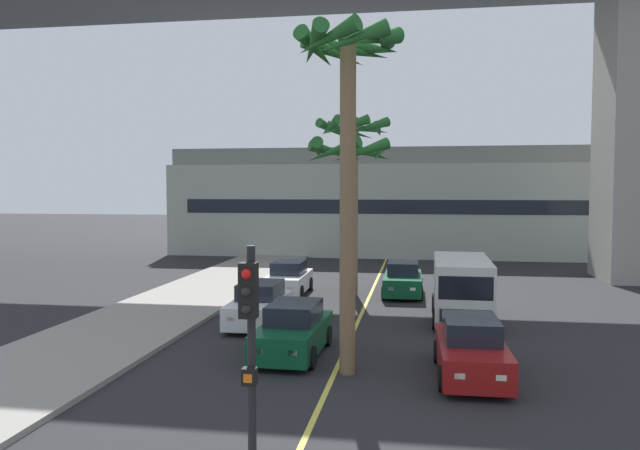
# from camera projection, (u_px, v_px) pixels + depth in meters

# --- Properties ---
(sidewalk_left) EXTENTS (4.80, 80.00, 0.15)m
(sidewalk_left) POSITION_uv_depth(u_px,v_px,m) (52.00, 362.00, 17.32)
(sidewalk_left) COLOR gray
(sidewalk_left) RESTS_ON ground
(lane_stripe_center) EXTENTS (0.14, 56.00, 0.01)m
(lane_stripe_center) POSITION_uv_depth(u_px,v_px,m) (361.00, 316.00, 23.94)
(lane_stripe_center) COLOR #DBCC4C
(lane_stripe_center) RESTS_ON ground
(pier_building_backdrop) EXTENTS (32.59, 8.04, 7.92)m
(pier_building_backdrop) POSITION_uv_depth(u_px,v_px,m) (389.00, 203.00, 46.82)
(pier_building_backdrop) COLOR #ADB2A8
(pier_building_backdrop) RESTS_ON ground
(car_queue_front) EXTENTS (1.88, 4.12, 1.56)m
(car_queue_front) POSITION_uv_depth(u_px,v_px,m) (288.00, 279.00, 28.81)
(car_queue_front) COLOR white
(car_queue_front) RESTS_ON ground
(car_queue_second) EXTENTS (1.85, 4.11, 1.56)m
(car_queue_second) POSITION_uv_depth(u_px,v_px,m) (403.00, 280.00, 28.56)
(car_queue_second) COLOR #0C4728
(car_queue_second) RESTS_ON ground
(car_queue_third) EXTENTS (1.89, 4.13, 1.56)m
(car_queue_third) POSITION_uv_depth(u_px,v_px,m) (471.00, 350.00, 16.18)
(car_queue_third) COLOR maroon
(car_queue_third) RESTS_ON ground
(car_queue_fourth) EXTENTS (1.93, 4.15, 1.56)m
(car_queue_fourth) POSITION_uv_depth(u_px,v_px,m) (293.00, 331.00, 18.31)
(car_queue_fourth) COLOR #0C4728
(car_queue_fourth) RESTS_ON ground
(car_queue_fifth) EXTENTS (1.87, 4.12, 1.56)m
(car_queue_fifth) POSITION_uv_depth(u_px,v_px,m) (260.00, 305.00, 22.34)
(car_queue_fifth) COLOR white
(car_queue_fifth) RESTS_ON ground
(delivery_van) EXTENTS (2.22, 5.28, 2.36)m
(delivery_van) POSITION_uv_depth(u_px,v_px,m) (462.00, 287.00, 22.93)
(delivery_van) COLOR silver
(delivery_van) RESTS_ON ground
(traffic_light_median_near) EXTENTS (0.24, 0.37, 4.20)m
(traffic_light_median_near) POSITION_uv_depth(u_px,v_px,m) (250.00, 353.00, 8.45)
(traffic_light_median_near) COLOR black
(traffic_light_median_near) RESTS_ON ground
(palm_tree_near_median) EXTENTS (2.92, 2.94, 9.30)m
(palm_tree_near_median) POSITION_uv_depth(u_px,v_px,m) (348.00, 98.00, 16.07)
(palm_tree_near_median) COLOR brown
(palm_tree_near_median) RESTS_ON ground
(palm_tree_mid_median) EXTENTS (3.51, 3.56, 8.30)m
(palm_tree_mid_median) POSITION_uv_depth(u_px,v_px,m) (353.00, 155.00, 28.16)
(palm_tree_mid_median) COLOR brown
(palm_tree_mid_median) RESTS_ON ground
(palm_tree_far_median) EXTENTS (3.41, 3.50, 6.95)m
(palm_tree_far_median) POSITION_uv_depth(u_px,v_px,m) (349.00, 178.00, 22.98)
(palm_tree_far_median) COLOR brown
(palm_tree_far_median) RESTS_ON ground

